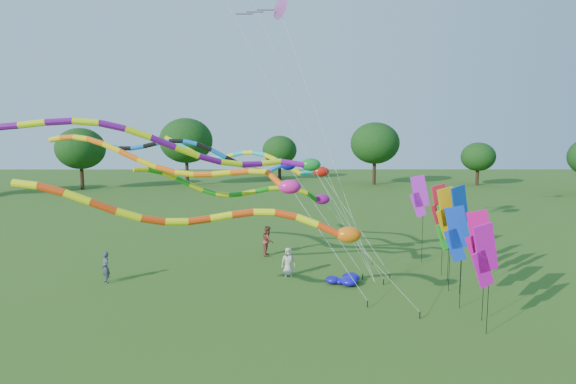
{
  "coord_description": "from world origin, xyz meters",
  "views": [
    {
      "loc": [
        -1.85,
        -18.81,
        7.64
      ],
      "look_at": [
        -1.77,
        3.92,
        4.8
      ],
      "focal_mm": 30.0,
      "sensor_mm": 36.0,
      "label": 1
    }
  ],
  "objects_px": {
    "tube_kite_red": "(235,219)",
    "person_a": "(288,262)",
    "tube_kite_orange": "(191,166)",
    "blue_nylon_heap": "(343,280)",
    "person_b": "(106,267)",
    "person_c": "(268,241)"
  },
  "relations": [
    {
      "from": "tube_kite_red",
      "to": "tube_kite_orange",
      "type": "bearing_deg",
      "value": 110.75
    },
    {
      "from": "tube_kite_red",
      "to": "blue_nylon_heap",
      "type": "bearing_deg",
      "value": 41.3
    },
    {
      "from": "person_b",
      "to": "blue_nylon_heap",
      "type": "bearing_deg",
      "value": 46.8
    },
    {
      "from": "person_b",
      "to": "person_c",
      "type": "distance_m",
      "value": 9.74
    },
    {
      "from": "blue_nylon_heap",
      "to": "person_a",
      "type": "distance_m",
      "value": 3.15
    },
    {
      "from": "person_a",
      "to": "person_c",
      "type": "bearing_deg",
      "value": 99.21
    },
    {
      "from": "person_c",
      "to": "tube_kite_red",
      "type": "bearing_deg",
      "value": 177.89
    },
    {
      "from": "tube_kite_orange",
      "to": "blue_nylon_heap",
      "type": "bearing_deg",
      "value": 22.55
    },
    {
      "from": "tube_kite_orange",
      "to": "person_c",
      "type": "height_order",
      "value": "tube_kite_orange"
    },
    {
      "from": "tube_kite_red",
      "to": "person_a",
      "type": "distance_m",
      "value": 7.95
    },
    {
      "from": "blue_nylon_heap",
      "to": "person_c",
      "type": "relative_size",
      "value": 0.95
    },
    {
      "from": "tube_kite_orange",
      "to": "person_b",
      "type": "xyz_separation_m",
      "value": [
        -4.61,
        0.62,
        -5.19
      ]
    },
    {
      "from": "tube_kite_red",
      "to": "person_a",
      "type": "relative_size",
      "value": 9.64
    },
    {
      "from": "tube_kite_red",
      "to": "person_a",
      "type": "xyz_separation_m",
      "value": [
        2.08,
        6.8,
        -3.57
      ]
    },
    {
      "from": "tube_kite_red",
      "to": "blue_nylon_heap",
      "type": "height_order",
      "value": "tube_kite_red"
    },
    {
      "from": "person_a",
      "to": "person_b",
      "type": "height_order",
      "value": "person_b"
    },
    {
      "from": "blue_nylon_heap",
      "to": "tube_kite_red",
      "type": "bearing_deg",
      "value": -131.95
    },
    {
      "from": "tube_kite_red",
      "to": "person_a",
      "type": "bearing_deg",
      "value": 66.26
    },
    {
      "from": "blue_nylon_heap",
      "to": "person_b",
      "type": "bearing_deg",
      "value": 178.8
    },
    {
      "from": "person_a",
      "to": "person_c",
      "type": "height_order",
      "value": "person_c"
    },
    {
      "from": "tube_kite_orange",
      "to": "person_a",
      "type": "xyz_separation_m",
      "value": [
        4.69,
        1.78,
        -5.23
      ]
    },
    {
      "from": "tube_kite_orange",
      "to": "blue_nylon_heap",
      "type": "relative_size",
      "value": 9.06
    }
  ]
}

